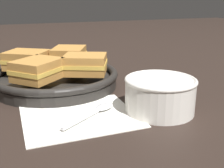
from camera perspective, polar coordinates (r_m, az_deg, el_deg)
name	(u,v)px	position (r m, az deg, el deg)	size (l,w,h in m)	color
ground_plane	(114,109)	(0.59, 0.49, -5.02)	(4.00, 4.00, 0.00)	black
napkin	(80,116)	(0.55, -6.59, -6.44)	(0.22, 0.18, 0.00)	white
soup_bowl	(160,93)	(0.57, 9.73, -1.76)	(0.14, 0.14, 0.07)	silver
spoon	(98,110)	(0.56, -2.81, -5.24)	(0.13, 0.10, 0.01)	silver
skillet	(56,78)	(0.74, -11.37, 1.14)	(0.32, 0.43, 0.04)	black
sandwich_near_left	(85,64)	(0.69, -5.48, 4.05)	(0.13, 0.12, 0.05)	#B27A38
sandwich_near_right	(69,56)	(0.80, -8.72, 5.71)	(0.12, 0.13, 0.05)	#B27A38
sandwich_far_left	(27,60)	(0.77, -16.89, 4.71)	(0.13, 0.13, 0.05)	#B27A38
sandwich_far_right	(38,70)	(0.66, -14.82, 2.84)	(0.13, 0.13, 0.05)	#B27A38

